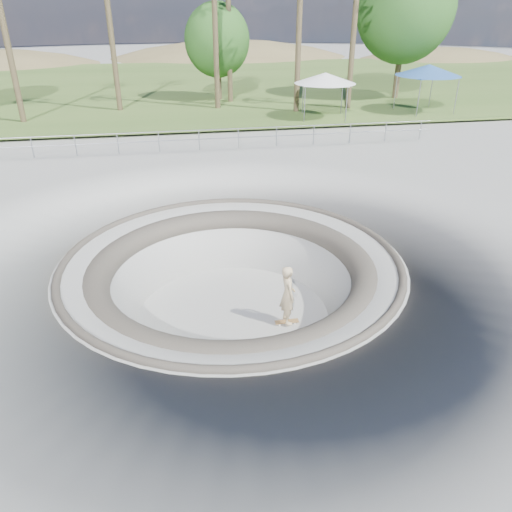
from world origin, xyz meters
The scene contains 11 objects.
ground centered at (0.00, 0.00, 0.00)m, with size 180.00×180.00×0.00m, color #989994.
skate_bowl centered at (0.00, 0.00, -1.83)m, with size 14.00×14.00×4.10m.
grass_strip centered at (0.00, 34.00, 0.22)m, with size 180.00×36.00×0.12m.
distant_hills centered at (3.78, 57.17, -7.02)m, with size 103.20×45.00×28.60m.
safety_railing centered at (0.00, 12.00, 0.69)m, with size 25.00×0.06×1.03m.
skateboard centered at (1.56, -0.84, -1.84)m, with size 0.74×0.21×0.08m.
skater centered at (1.56, -0.84, -0.88)m, with size 0.69×0.45×1.90m, color #CDB284.
canopy_white centered at (8.37, 18.00, 2.66)m, with size 5.26×5.26×2.72m.
canopy_blue centered at (15.56, 18.65, 2.91)m, with size 5.90×5.90×3.00m.
bushy_tree_mid centered at (2.58, 25.85, 4.39)m, with size 4.72×4.29×6.81m.
bushy_tree_right centered at (15.99, 24.06, 6.55)m, with size 7.12×6.48×10.28m.
Camera 1 is at (-1.64, -13.19, 6.96)m, focal length 35.00 mm.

